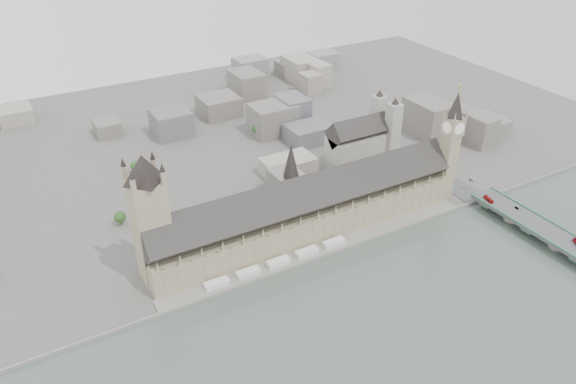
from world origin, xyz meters
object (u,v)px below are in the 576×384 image
westminster_abbey (363,142)px  car_silver (517,208)px  palace_of_westminster (306,210)px  victoria_tower (149,213)px  westminster_bridge (549,237)px  red_bus_north (489,199)px  elizabeth_tower (451,139)px  car_approach (471,180)px

westminster_abbey → car_silver: size_ratio=17.72×
palace_of_westminster → victoria_tower: 126.41m
westminster_bridge → red_bus_north: (-6.93, 58.58, 6.70)m
elizabeth_tower → victoria_tower: (-260.00, 18.00, -2.88)m
victoria_tower → car_approach: 293.88m
westminster_bridge → victoria_tower: bearing=158.2°
car_silver → westminster_bridge: bearing=-87.2°
victoria_tower → westminster_bridge: victoria_tower is taller
westminster_bridge → car_silver: size_ratio=84.67×
elizabeth_tower → victoria_tower: bearing=176.0°
car_approach → palace_of_westminster: bearing=-177.6°
victoria_tower → red_bus_north: bearing=-11.2°
westminster_abbey → red_bus_north: 132.21m
elizabeth_tower → red_bus_north: bearing=-65.2°
westminster_bridge → car_approach: (5.68, 91.24, 5.85)m
elizabeth_tower → westminster_abbey: bearing=107.3°
elizabeth_tower → westminster_abbey: 96.91m
car_approach → westminster_abbey: bearing=129.7°
elizabeth_tower → car_approach: elizabeth_tower is taller
elizabeth_tower → palace_of_westminster: bearing=175.2°
elizabeth_tower → victoria_tower: 260.64m
red_bus_north → car_silver: size_ratio=2.94×
elizabeth_tower → westminster_bridge: size_ratio=0.33×
palace_of_westminster → elizabeth_tower: bearing=-4.8°
victoria_tower → car_approach: bearing=-4.4°
red_bus_north → car_approach: size_ratio=2.28×
car_silver → westminster_abbey: bearing=120.1°
westminster_bridge → car_approach: size_ratio=65.48×
palace_of_westminster → westminster_abbey: (110.92, 75.30, 2.38)m
palace_of_westminster → red_bus_north: palace_of_westminster is taller
westminster_abbey → elizabeth_tower: bearing=-72.7°
palace_of_westminster → westminster_bridge: (162.00, -107.20, -17.58)m
palace_of_westminster → red_bus_north: size_ratio=23.46×
red_bus_north → car_approach: bearing=82.1°
car_silver → victoria_tower: bearing=174.5°
westminster_abbey → westminster_bridge: bearing=-74.4°
red_bus_north → car_silver: bearing=-48.7°
victoria_tower → westminster_abbey: size_ratio=1.47×
victoria_tower → westminster_abbey: bearing=16.5°
victoria_tower → car_silver: (288.22, -75.82, -44.32)m
westminster_bridge → red_bus_north: bearing=96.7°
palace_of_westminster → victoria_tower: bearing=177.0°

